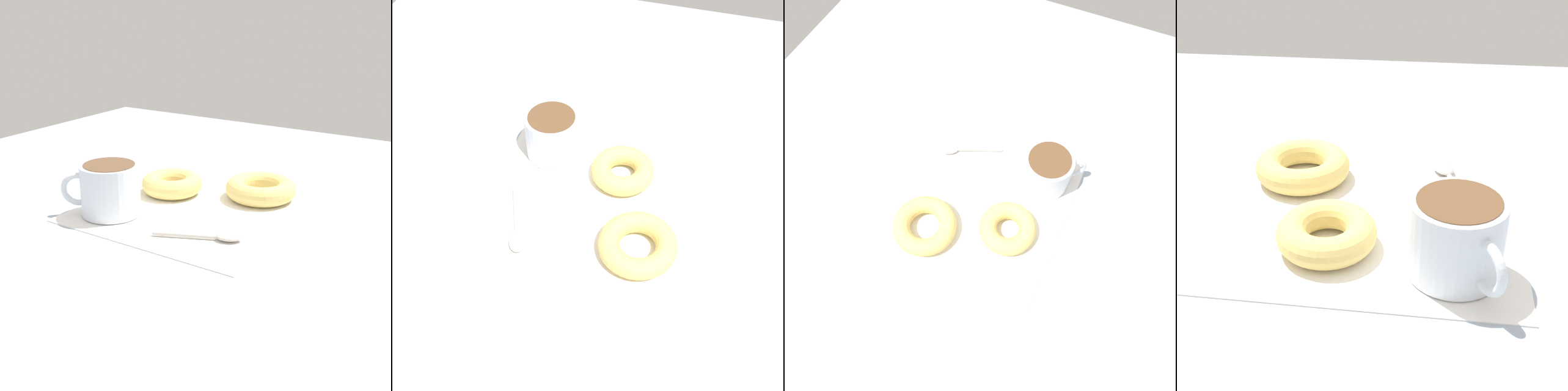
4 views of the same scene
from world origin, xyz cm
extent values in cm
cube|color=#99A8B7|center=(0.00, 0.00, -1.00)|extent=(120.00, 120.00, 2.00)
cube|color=white|center=(2.99, 0.20, 0.15)|extent=(32.22, 32.22, 0.30)
cylinder|color=silver|center=(-6.56, -8.68, 4.16)|extent=(8.94, 8.94, 7.72)
cylinder|color=brown|center=(-6.56, -8.68, 7.82)|extent=(7.74, 7.74, 0.60)
torus|color=silver|center=(-10.77, -11.20, 4.16)|extent=(4.94, 3.46, 5.22)
torus|color=#E5C66B|center=(-4.08, 3.97, 1.88)|extent=(10.19, 10.19, 3.16)
torus|color=#E5C66B|center=(9.65, 9.58, 1.89)|extent=(11.51, 11.51, 3.17)
ellipsoid|color=#B7B2A8|center=(13.34, -7.62, 0.75)|extent=(4.26, 3.63, 0.90)
cylinder|color=#B7B2A8|center=(7.98, -9.93, 0.58)|extent=(9.16, 4.37, 0.56)
camera|label=1|loc=(45.59, -66.95, 31.46)|focal=50.00mm
camera|label=2|loc=(55.76, 15.63, 65.30)|focal=50.00mm
camera|label=3|loc=(-10.21, 29.45, 64.87)|focal=35.00mm
camera|label=4|loc=(-48.02, -5.92, 33.00)|focal=50.00mm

